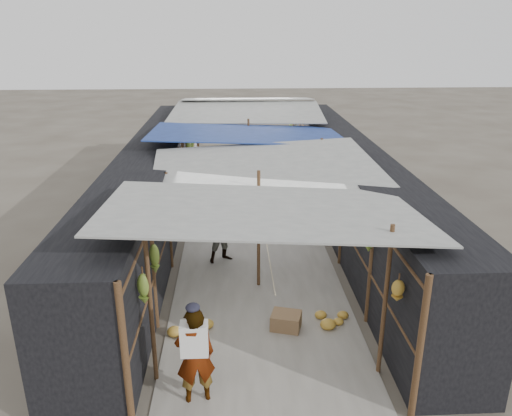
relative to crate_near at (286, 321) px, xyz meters
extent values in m
plane|color=#6B6356|center=(-0.42, -1.31, -0.16)|extent=(80.00, 80.00, 0.00)
cube|color=#9E998E|center=(-0.42, 5.19, -0.15)|extent=(3.60, 16.00, 0.02)
cube|color=black|center=(-3.12, 5.19, 0.99)|extent=(1.40, 15.00, 2.30)
cube|color=black|center=(2.28, 5.19, 0.99)|extent=(1.40, 15.00, 2.30)
cube|color=#906749|center=(0.00, 0.00, 0.00)|extent=(0.63, 0.56, 0.32)
cube|color=#906749|center=(0.99, 5.40, 0.00)|extent=(0.66, 0.61, 0.32)
cube|color=#906749|center=(-1.00, 7.07, -0.04)|extent=(0.43, 0.37, 0.25)
cylinder|color=black|center=(0.64, 9.44, -0.06)|extent=(0.65, 0.65, 0.19)
imported|color=white|center=(-1.54, -1.81, 0.63)|extent=(0.65, 0.49, 1.59)
imported|color=#2157A5|center=(-1.19, 2.94, 0.58)|extent=(0.89, 0.80, 1.49)
imported|color=#46423D|center=(0.37, 8.66, 0.34)|extent=(0.37, 0.65, 1.01)
cylinder|color=brown|center=(-2.22, -1.31, 1.14)|extent=(0.07, 0.07, 2.60)
cylinder|color=brown|center=(1.38, -1.31, 1.14)|extent=(0.07, 0.07, 2.60)
cylinder|color=brown|center=(-0.42, 1.69, 1.14)|extent=(0.07, 0.07, 2.60)
cylinder|color=brown|center=(-2.22, 4.69, 1.14)|extent=(0.07, 0.07, 2.60)
cylinder|color=brown|center=(1.38, 4.69, 1.14)|extent=(0.07, 0.07, 2.60)
cylinder|color=brown|center=(-0.42, 7.69, 1.14)|extent=(0.07, 0.07, 2.60)
cylinder|color=brown|center=(-2.22, 10.69, 1.14)|extent=(0.07, 0.07, 2.60)
cylinder|color=brown|center=(1.38, 10.69, 1.14)|extent=(0.07, 0.07, 2.60)
cube|color=#9C9C97|center=(-0.42, -0.31, 2.34)|extent=(5.21, 3.19, 0.52)
cube|color=#9C9C97|center=(-0.22, 2.89, 2.19)|extent=(5.23, 3.73, 0.50)
cube|color=navy|center=(-0.52, 6.19, 2.29)|extent=(5.40, 3.60, 0.41)
cube|color=#9C9C97|center=(-0.42, 9.49, 2.39)|extent=(5.37, 3.66, 0.27)
cube|color=#9C9C97|center=(-0.32, 11.89, 2.49)|extent=(5.00, 1.99, 0.24)
cylinder|color=brown|center=(-2.42, 5.19, 1.89)|extent=(0.06, 15.00, 0.06)
cylinder|color=brown|center=(1.58, 5.19, 1.89)|extent=(0.06, 15.00, 0.06)
cylinder|color=gray|center=(-0.42, 5.19, 1.89)|extent=(0.02, 15.00, 0.02)
cube|color=maroon|center=(0.50, 3.65, 1.59)|extent=(0.50, 0.03, 0.60)
cube|color=navy|center=(0.07, 3.48, 1.56)|extent=(0.55, 0.03, 0.65)
cube|color=#1C5083|center=(-1.16, 9.95, 1.59)|extent=(0.65, 0.03, 0.60)
cube|color=#256923|center=(-1.29, 1.50, 1.54)|extent=(0.60, 0.03, 0.70)
cube|color=#18269D|center=(-0.45, 5.92, 1.59)|extent=(0.70, 0.03, 0.60)
ellipsoid|color=olive|center=(-2.30, -1.31, 1.48)|extent=(0.19, 0.16, 0.51)
ellipsoid|color=olive|center=(-2.30, -0.20, 1.44)|extent=(0.17, 0.15, 0.55)
ellipsoid|color=olive|center=(-2.30, 1.42, 1.54)|extent=(0.14, 0.12, 0.56)
ellipsoid|color=olive|center=(-2.30, 2.55, 1.41)|extent=(0.18, 0.16, 0.57)
ellipsoid|color=olive|center=(-2.30, 4.74, 1.55)|extent=(0.17, 0.15, 0.59)
ellipsoid|color=#BC8E30|center=(-2.30, 5.91, 1.53)|extent=(0.19, 0.16, 0.52)
ellipsoid|color=olive|center=(-2.30, 7.32, 1.68)|extent=(0.17, 0.15, 0.36)
ellipsoid|color=olive|center=(-2.30, 8.69, 1.39)|extent=(0.15, 0.12, 0.53)
ellipsoid|color=#BC8E30|center=(-2.30, 10.44, 1.57)|extent=(0.17, 0.15, 0.43)
ellipsoid|color=olive|center=(-2.30, 12.06, 1.69)|extent=(0.15, 0.12, 0.39)
ellipsoid|color=#BC8E30|center=(1.46, -1.58, 1.49)|extent=(0.19, 0.17, 0.35)
ellipsoid|color=olive|center=(1.46, 0.05, 1.58)|extent=(0.14, 0.12, 0.45)
ellipsoid|color=olive|center=(1.46, 1.81, 1.53)|extent=(0.15, 0.12, 0.57)
ellipsoid|color=olive|center=(1.46, 2.60, 1.35)|extent=(0.18, 0.15, 0.60)
ellipsoid|color=olive|center=(1.46, 4.50, 1.65)|extent=(0.17, 0.14, 0.41)
ellipsoid|color=olive|center=(1.46, 5.64, 1.42)|extent=(0.15, 0.13, 0.49)
ellipsoid|color=olive|center=(1.46, 7.42, 1.38)|extent=(0.20, 0.17, 0.48)
ellipsoid|color=olive|center=(1.46, 8.72, 1.43)|extent=(0.18, 0.16, 0.58)
ellipsoid|color=olive|center=(1.46, 10.51, 1.44)|extent=(0.17, 0.14, 0.50)
ellipsoid|color=olive|center=(1.46, 11.84, 1.42)|extent=(0.19, 0.16, 0.59)
ellipsoid|color=#BC8E30|center=(1.28, 9.45, 0.01)|extent=(0.68, 0.58, 0.34)
ellipsoid|color=olive|center=(-2.10, 7.31, -0.05)|extent=(0.45, 0.38, 0.22)
ellipsoid|color=#BC8E30|center=(-2.03, 9.77, 0.02)|extent=(0.72, 0.61, 0.36)
ellipsoid|color=#BC8E30|center=(0.93, 0.15, -0.03)|extent=(0.52, 0.44, 0.26)
ellipsoid|color=#BC8E30|center=(-1.79, -0.25, 0.01)|extent=(0.69, 0.58, 0.34)
ellipsoid|color=#BC8E30|center=(-0.73, 5.71, -0.03)|extent=(0.53, 0.45, 0.27)
camera|label=1|loc=(-0.95, -7.96, 5.15)|focal=35.00mm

